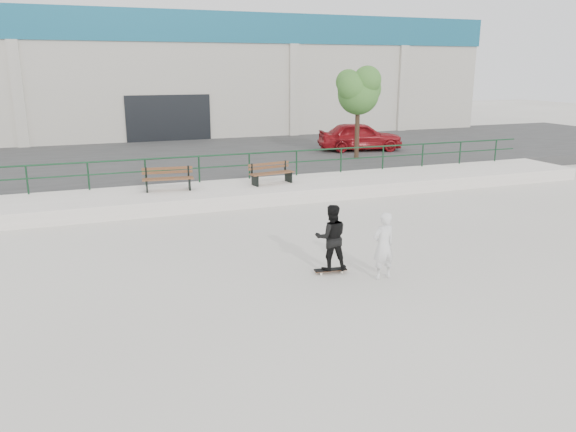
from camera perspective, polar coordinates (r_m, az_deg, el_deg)
name	(u,v)px	position (r m, az deg, el deg)	size (l,w,h in m)	color
ground	(351,293)	(12.41, 6.38, -7.78)	(120.00, 120.00, 0.00)	#B7B1A7
ledge	(234,193)	(20.85, -5.50, 2.30)	(30.00, 3.00, 0.50)	silver
parking_strip	(189,159)	(29.00, -9.99, 5.69)	(60.00, 14.00, 0.50)	#363636
railing	(224,161)	(21.90, -6.47, 5.53)	(28.00, 0.06, 1.03)	#153B22
commercial_building	(148,70)	(42.48, -13.99, 14.18)	(44.20, 16.33, 8.00)	beige
bench_left	(168,179)	(20.51, -12.10, 3.71)	(1.83, 0.72, 0.82)	brown
bench_right	(271,173)	(21.21, -1.72, 4.36)	(1.79, 0.79, 0.80)	brown
tree	(359,89)	(27.41, 7.21, 12.65)	(2.45, 2.17, 4.35)	#433321
red_car	(360,136)	(30.16, 7.34, 8.05)	(1.77, 4.39, 1.49)	maroon
skateboard	(330,270)	(13.50, 4.34, -5.49)	(0.80, 0.30, 0.09)	black
standing_skater	(331,237)	(13.24, 4.40, -2.18)	(0.77, 0.60, 1.59)	black
seated_skater	(383,246)	(13.08, 9.67, -2.99)	(0.58, 0.38, 1.59)	white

